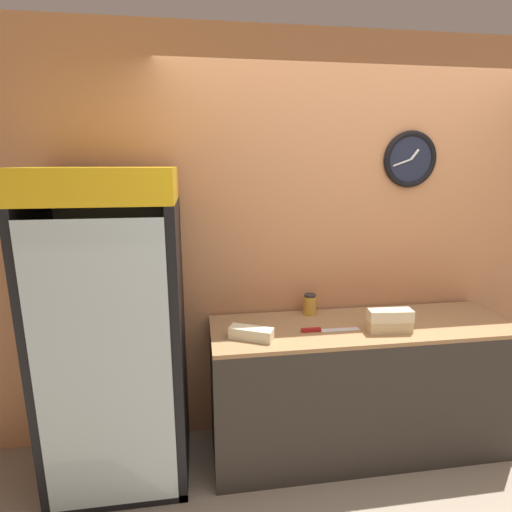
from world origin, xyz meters
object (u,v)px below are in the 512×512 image
Objects in this scene: beverage_cooler at (114,317)px; sandwich_stack_middle at (390,315)px; sandwich_flat_left at (251,333)px; condiment_jar at (310,304)px; chefs_knife at (322,330)px; sandwich_stack_bottom at (389,326)px.

beverage_cooler is 6.91× the size of sandwich_stack_middle.
sandwich_flat_left is 1.92× the size of condiment_jar.
beverage_cooler is 1.64m from sandwich_stack_middle.
beverage_cooler is 5.15× the size of chefs_knife.
sandwich_stack_middle is 1.93× the size of condiment_jar.
sandwich_stack_bottom is (1.63, -0.16, -0.09)m from beverage_cooler.
beverage_cooler reaches higher than sandwich_stack_middle.
sandwich_stack_bottom is 0.53m from condiment_jar.
condiment_jar reaches higher than sandwich_stack_bottom.
sandwich_stack_middle is at bearing -41.32° from condiment_jar.
condiment_jar is (0.45, 0.33, 0.03)m from sandwich_flat_left.
chefs_knife is (1.23, -0.10, -0.12)m from beverage_cooler.
sandwich_stack_middle is at bearing -5.75° from beverage_cooler.
sandwich_stack_bottom is 0.07m from sandwich_stack_middle.
sandwich_flat_left is at bearing -143.51° from condiment_jar.
sandwich_stack_bottom is 0.74× the size of chefs_knife.
beverage_cooler is at bearing 174.25° from sandwich_stack_middle.
sandwich_stack_middle is at bearing -9.61° from chefs_knife.
chefs_knife is at bearing 170.39° from sandwich_stack_bottom.
sandwich_stack_middle is 0.53m from condiment_jar.
sandwich_flat_left is at bearing 178.55° from sandwich_stack_bottom.
sandwich_stack_bottom is 0.99× the size of sandwich_stack_middle.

